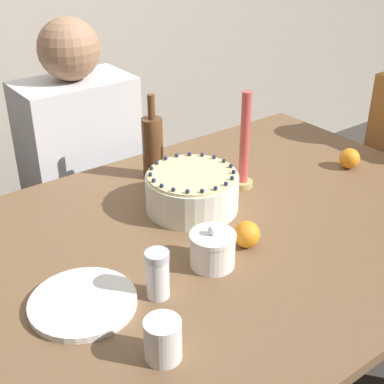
# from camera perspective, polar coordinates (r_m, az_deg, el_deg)

# --- Properties ---
(dining_table) EXTENTS (1.50, 1.08, 0.73)m
(dining_table) POSITION_cam_1_polar(r_m,az_deg,el_deg) (1.53, 3.77, -6.58)
(dining_table) COLOR brown
(dining_table) RESTS_ON ground_plane
(cake) EXTENTS (0.27, 0.27, 0.12)m
(cake) POSITION_cam_1_polar(r_m,az_deg,el_deg) (1.52, -0.00, 0.13)
(cake) COLOR white
(cake) RESTS_ON dining_table
(sugar_bowl) EXTENTS (0.11, 0.11, 0.11)m
(sugar_bowl) POSITION_cam_1_polar(r_m,az_deg,el_deg) (1.30, 2.21, -6.11)
(sugar_bowl) COLOR white
(sugar_bowl) RESTS_ON dining_table
(sugar_shaker) EXTENTS (0.06, 0.06, 0.12)m
(sugar_shaker) POSITION_cam_1_polar(r_m,az_deg,el_deg) (1.19, -3.69, -8.73)
(sugar_shaker) COLOR white
(sugar_shaker) RESTS_ON dining_table
(plate_stack) EXTENTS (0.24, 0.24, 0.02)m
(plate_stack) POSITION_cam_1_polar(r_m,az_deg,el_deg) (1.22, -11.56, -11.48)
(plate_stack) COLOR white
(plate_stack) RESTS_ON dining_table
(candle) EXTENTS (0.06, 0.06, 0.30)m
(candle) POSITION_cam_1_polar(r_m,az_deg,el_deg) (1.62, 5.60, 4.58)
(candle) COLOR tan
(candle) RESTS_ON dining_table
(bottle) EXTENTS (0.07, 0.07, 0.27)m
(bottle) POSITION_cam_1_polar(r_m,az_deg,el_deg) (1.69, -4.30, 4.85)
(bottle) COLOR brown
(bottle) RESTS_ON dining_table
(cup) EXTENTS (0.07, 0.07, 0.09)m
(cup) POSITION_cam_1_polar(r_m,az_deg,el_deg) (1.06, -3.13, -15.44)
(cup) COLOR white
(cup) RESTS_ON dining_table
(orange_fruit_0) EXTENTS (0.07, 0.07, 0.07)m
(orange_fruit_0) POSITION_cam_1_polar(r_m,az_deg,el_deg) (1.84, 16.44, 3.46)
(orange_fruit_0) COLOR orange
(orange_fruit_0) RESTS_ON dining_table
(orange_fruit_1) EXTENTS (0.07, 0.07, 0.07)m
(orange_fruit_1) POSITION_cam_1_polar(r_m,az_deg,el_deg) (1.37, 5.85, -4.50)
(orange_fruit_1) COLOR orange
(orange_fruit_1) RESTS_ON dining_table
(person_man_blue_shirt) EXTENTS (0.40, 0.34, 1.18)m
(person_man_blue_shirt) POSITION_cam_1_polar(r_m,az_deg,el_deg) (2.09, -11.34, -0.51)
(person_man_blue_shirt) COLOR #2D2D38
(person_man_blue_shirt) RESTS_ON ground_plane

